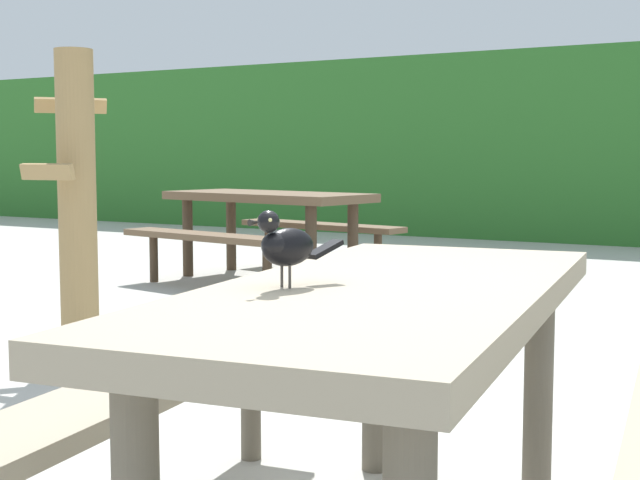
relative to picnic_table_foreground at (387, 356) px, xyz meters
The scene contains 4 objects.
picnic_table_foreground is the anchor object (origin of this frame).
bird_grackle 0.39m from the picnic_table_foreground, 130.26° to the right, with size 0.12×0.28×0.18m.
picnic_table_mid_left 5.40m from the picnic_table_foreground, 126.49° to the left, with size 1.96×1.94×0.74m.
stalk_post_left_side 2.91m from the picnic_table_foreground, 149.78° to the left, with size 0.52×0.59×1.60m.
Camera 1 is at (0.66, -2.16, 1.05)m, focal length 50.44 mm.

